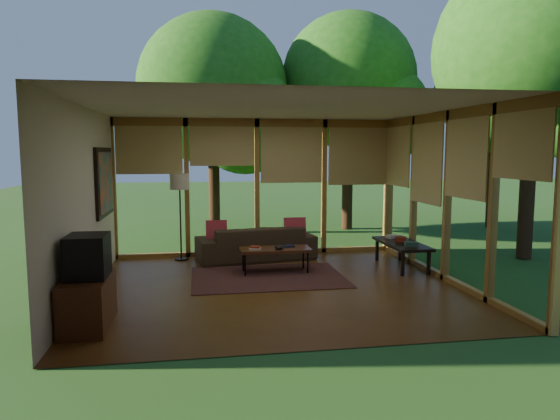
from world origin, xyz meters
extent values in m
plane|color=brown|center=(0.00, 0.00, 0.00)|extent=(5.50, 5.50, 0.00)
plane|color=silver|center=(0.00, 0.00, 2.70)|extent=(5.50, 5.50, 0.00)
cube|color=beige|center=(-2.75, 0.00, 1.35)|extent=(0.04, 5.00, 2.70)
cube|color=beige|center=(0.00, -2.50, 1.35)|extent=(5.50, 0.04, 2.70)
cube|color=#A37732|center=(0.00, 2.50, 1.35)|extent=(5.50, 0.12, 2.70)
cube|color=#A37732|center=(2.75, 0.00, 1.35)|extent=(0.12, 5.00, 2.70)
plane|color=#27541F|center=(8.00, 8.00, -0.01)|extent=(40.00, 40.00, 0.00)
cylinder|color=#382114|center=(-0.75, 5.49, 2.31)|extent=(0.28, 0.28, 4.61)
sphere|color=#195513|center=(-0.75, 5.49, 3.59)|extent=(3.76, 3.76, 3.76)
cylinder|color=#382114|center=(2.79, 5.54, 2.50)|extent=(0.28, 0.28, 5.00)
sphere|color=#195513|center=(2.79, 5.54, 3.89)|extent=(3.53, 3.53, 3.53)
cylinder|color=#382114|center=(4.93, 1.27, 2.52)|extent=(0.28, 0.28, 5.05)
sphere|color=#195513|center=(4.93, 1.27, 3.93)|extent=(3.49, 3.49, 3.49)
cylinder|color=#382114|center=(6.50, 5.10, 2.22)|extent=(0.28, 0.28, 4.44)
sphere|color=#195513|center=(6.50, 5.10, 3.45)|extent=(2.84, 2.84, 2.84)
cube|color=brown|center=(-0.06, 0.59, 0.01)|extent=(2.48, 1.76, 0.01)
imported|color=#392C1C|center=(-0.09, 2.00, 0.32)|extent=(2.33, 1.21, 0.65)
cube|color=maroon|center=(-0.84, 1.95, 0.58)|extent=(0.39, 0.21, 0.41)
cube|color=maroon|center=(0.66, 1.95, 0.58)|extent=(0.41, 0.22, 0.43)
cube|color=beige|center=(-0.24, 0.85, 0.44)|extent=(0.22, 0.17, 0.03)
cube|color=maroon|center=(-0.24, 0.85, 0.47)|extent=(0.20, 0.18, 0.03)
cube|color=black|center=(0.36, 0.98, 0.44)|extent=(0.21, 0.18, 0.03)
ellipsoid|color=black|center=(0.16, 0.80, 0.46)|extent=(0.16, 0.16, 0.07)
cube|color=#532A16|center=(-2.47, -1.36, 0.30)|extent=(0.50, 1.00, 0.60)
cube|color=black|center=(-2.45, -1.36, 0.85)|extent=(0.45, 0.55, 0.50)
cube|color=#2D5044|center=(2.40, 0.52, 0.49)|extent=(0.25, 0.20, 0.08)
cube|color=maroon|center=(2.40, 0.97, 0.50)|extent=(0.23, 0.21, 0.09)
cube|color=beige|center=(2.40, 1.37, 0.48)|extent=(0.25, 0.22, 0.06)
cylinder|color=black|center=(-1.50, 2.20, 0.01)|extent=(0.26, 0.26, 0.03)
cylinder|color=black|center=(-1.50, 2.20, 0.79)|extent=(0.03, 0.03, 1.52)
cylinder|color=beige|center=(-1.50, 2.20, 1.50)|extent=(0.36, 0.36, 0.30)
cube|color=#532A16|center=(0.11, 0.90, 0.40)|extent=(1.20, 0.50, 0.05)
cylinder|color=black|center=(-0.42, 0.72, 0.19)|extent=(0.03, 0.03, 0.38)
cylinder|color=black|center=(0.64, 0.72, 0.19)|extent=(0.03, 0.03, 0.38)
cylinder|color=black|center=(-0.42, 1.08, 0.19)|extent=(0.03, 0.03, 0.38)
cylinder|color=black|center=(0.64, 1.08, 0.19)|extent=(0.03, 0.03, 0.38)
cube|color=black|center=(2.40, 0.92, 0.43)|extent=(0.60, 1.40, 0.05)
cube|color=black|center=(2.17, 0.32, 0.20)|extent=(0.05, 0.05, 0.40)
cube|color=black|center=(2.63, 0.32, 0.20)|extent=(0.05, 0.05, 0.40)
cube|color=black|center=(2.17, 1.52, 0.20)|extent=(0.05, 0.05, 0.40)
cube|color=black|center=(2.63, 1.52, 0.20)|extent=(0.05, 0.05, 0.40)
cube|color=black|center=(-2.72, 1.40, 1.55)|extent=(0.05, 1.35, 1.15)
cube|color=#1A6976|center=(-2.69, 1.40, 1.55)|extent=(0.02, 1.20, 1.00)
camera|label=1|loc=(-1.17, -7.35, 2.06)|focal=32.00mm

